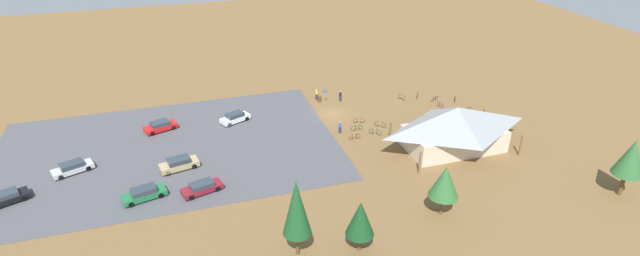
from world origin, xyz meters
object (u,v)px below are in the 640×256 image
bicycle_white_mid_cluster (402,97)px  car_black_mid_lot (5,198)px  bicycle_red_back_row (355,137)px  car_green_inner_stall (144,194)px  bicycle_black_front_row (435,99)px  bike_pavilion (456,126)px  bicycle_yellow_near_sign (359,121)px  bicycle_purple_yard_left (440,105)px  car_red_back_corner (160,126)px  visitor_at_bikes (317,94)px  car_silver_far_end (72,168)px  pine_mideast (445,182)px  car_white_front_row (235,118)px  visitor_crossing_yard (340,127)px  car_tan_by_curb (179,164)px  bicycle_teal_yard_right (375,132)px  bicycle_green_yard_center (357,128)px  bicycle_orange_edge_north (380,125)px  lot_sign (325,94)px  bicycle_blue_lone_west (455,99)px  pine_east (297,208)px  visitor_by_pavilion (340,96)px  bicycle_silver_trailside (417,96)px  bicycle_orange_edge_south (470,110)px  car_maroon_second_row (202,187)px  trash_bin (319,99)px  pine_far_east (360,218)px

bicycle_white_mid_cluster → car_black_mid_lot: size_ratio=0.35×
bicycle_red_back_row → car_green_inner_stall: bearing=12.3°
bicycle_red_back_row → bicycle_black_front_row: 18.35m
bike_pavilion → bicycle_yellow_near_sign: (8.95, -10.43, -2.87)m
bicycle_purple_yard_left → car_green_inner_stall: 44.43m
car_red_back_corner → visitor_at_bikes: (-23.78, -3.69, 0.24)m
bicycle_white_mid_cluster → car_silver_far_end: bearing=9.4°
pine_mideast → car_white_front_row: 32.84m
visitor_crossing_yard → visitor_at_bikes: bearing=-91.4°
car_green_inner_stall → car_red_back_corner: size_ratio=1.04×
car_tan_by_curb → bicycle_teal_yard_right: bearing=-177.7°
car_green_inner_stall → bicycle_red_back_row: bearing=-167.7°
bicycle_green_yard_center → bicycle_white_mid_cluster: bearing=-144.0°
bicycle_teal_yard_right → visitor_at_bikes: (4.14, -13.72, 0.58)m
car_black_mid_lot → car_red_back_corner: 20.54m
pine_mideast → bicycle_orange_edge_north: (-2.05, -20.15, -3.61)m
car_silver_far_end → car_black_mid_lot: car_silver_far_end is taller
bicycle_red_back_row → bike_pavilion: bearing=151.8°
lot_sign → car_black_mid_lot: (40.87, 14.71, -0.71)m
bicycle_blue_lone_west → bicycle_black_front_row: (3.04, -0.94, -0.01)m
pine_east → car_red_back_corner: size_ratio=1.71×
bicycle_green_yard_center → bicycle_blue_lone_west: bearing=-165.6°
bicycle_green_yard_center → car_green_inner_stall: bearing=16.2°
pine_east → bicycle_teal_yard_right: size_ratio=5.86×
bicycle_blue_lone_west → car_tan_by_curb: 43.13m
bicycle_red_back_row → visitor_by_pavilion: (-2.34, -12.35, 0.56)m
visitor_crossing_yard → car_tan_by_curb: bearing=7.9°
car_black_mid_lot → bicycle_silver_trailside: bearing=-167.7°
pine_east → bicycle_white_mid_cluster: bearing=-130.5°
bicycle_orange_edge_south → car_tan_by_curb: car_tan_by_curb is taller
visitor_at_bikes → car_maroon_second_row: bearing=46.3°
car_black_mid_lot → visitor_at_bikes: visitor_at_bikes is taller
pine_mideast → bicycle_yellow_near_sign: bearing=-89.1°
pine_mideast → car_black_mid_lot: size_ratio=1.18×
car_green_inner_stall → car_tan_by_curb: 6.52m
bicycle_purple_yard_left → visitor_at_bikes: 19.20m
bicycle_orange_edge_north → car_green_inner_stall: (31.53, 8.15, 0.36)m
bicycle_green_yard_center → bicycle_yellow_near_sign: bearing=-118.5°
bike_pavilion → bicycle_black_front_row: size_ratio=9.39×
trash_bin → visitor_at_bikes: bearing=-81.0°
bicycle_teal_yard_right → visitor_crossing_yard: 4.86m
pine_far_east → bicycle_green_yard_center: pine_far_east is taller
car_red_back_corner → bicycle_blue_lone_west: bearing=175.6°
pine_east → bicycle_orange_edge_north: pine_east is taller
lot_sign → bicycle_yellow_near_sign: (-2.46, 8.15, -1.05)m
bicycle_purple_yard_left → bicycle_black_front_row: (-0.40, -2.45, -0.04)m
bike_pavilion → bicycle_teal_yard_right: (8.13, -6.43, -2.85)m
car_tan_by_curb → bicycle_purple_yard_left: bearing=-171.0°
pine_mideast → bicycle_orange_edge_north: bearing=-95.8°
car_white_front_row → visitor_at_bikes: bearing=-162.8°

